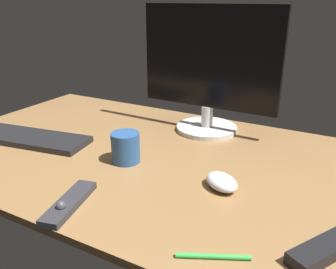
{
  "coord_description": "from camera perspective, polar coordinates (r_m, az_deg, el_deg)",
  "views": [
    {
      "loc": [
        53.8,
        -83.33,
        47.07
      ],
      "look_at": [
        6.48,
        3.63,
        8.0
      ],
      "focal_mm": 37.51,
      "sensor_mm": 36.0,
      "label": 1
    }
  ],
  "objects": [
    {
      "name": "coffee_mug",
      "position": [
        1.02,
        -6.92,
        -2.11
      ],
      "size": [
        8.27,
        8.27,
        8.86
      ],
      "primitive_type": "cylinder",
      "color": "#28518C",
      "rests_on": "desk"
    },
    {
      "name": "pen",
      "position": [
        0.69,
        7.36,
        -19.05
      ],
      "size": [
        12.94,
        6.85,
        0.96
      ],
      "primitive_type": "cylinder",
      "rotation": [
        0.0,
        1.57,
        0.45
      ],
      "color": "green",
      "rests_on": "desk"
    },
    {
      "name": "tv_remote",
      "position": [
        0.74,
        24.02,
        -16.73
      ],
      "size": [
        12.3,
        16.37,
        2.56
      ],
      "primitive_type": "cube",
      "rotation": [
        0.0,
        0.0,
        1.04
      ],
      "color": "black",
      "rests_on": "desk"
    },
    {
      "name": "computer_mouse",
      "position": [
        0.9,
        8.69,
        -7.61
      ],
      "size": [
        11.8,
        10.93,
        3.66
      ],
      "primitive_type": "ellipsoid",
      "rotation": [
        0.0,
        0.0,
        -0.59
      ],
      "color": "silver",
      "rests_on": "desk"
    },
    {
      "name": "desk",
      "position": [
        1.09,
        -3.9,
        -3.43
      ],
      "size": [
        140.0,
        84.0,
        2.0
      ],
      "primitive_type": "cube",
      "color": "olive",
      "rests_on": "ground"
    },
    {
      "name": "media_remote",
      "position": [
        0.85,
        -15.84,
        -10.66
      ],
      "size": [
        8.97,
        19.0,
        3.17
      ],
      "rotation": [
        0.0,
        0.0,
        -1.34
      ],
      "color": "#2D2D33",
      "rests_on": "desk"
    },
    {
      "name": "monitor",
      "position": [
        1.22,
        6.68,
        10.13
      ],
      "size": [
        48.74,
        21.72,
        42.99
      ],
      "rotation": [
        0.0,
        0.0,
        -0.02
      ],
      "color": "silver",
      "rests_on": "desk"
    },
    {
      "name": "keyboard",
      "position": [
        1.26,
        -21.51,
        -0.55
      ],
      "size": [
        42.03,
        19.39,
        1.93
      ],
      "primitive_type": "cube",
      "rotation": [
        0.0,
        0.0,
        0.16
      ],
      "color": "black",
      "rests_on": "desk"
    }
  ]
}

